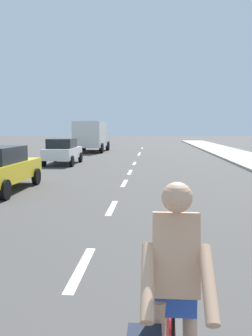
{
  "coord_description": "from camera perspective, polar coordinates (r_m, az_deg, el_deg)",
  "views": [
    {
      "loc": [
        1.1,
        1.81,
        2.19
      ],
      "look_at": [
        0.38,
        11.37,
        1.1
      ],
      "focal_mm": 37.32,
      "sensor_mm": 36.0,
      "label": 1
    }
  ],
  "objects": [
    {
      "name": "lane_stripe_4",
      "position": [
        14.0,
        -0.27,
        -2.49
      ],
      "size": [
        0.16,
        1.8,
        0.01
      ],
      "primitive_type": "cube",
      "color": "white",
      "rests_on": "ground"
    },
    {
      "name": "parked_car_white",
      "position": [
        21.66,
        -10.3,
        2.81
      ],
      "size": [
        1.89,
        3.95,
        1.57
      ],
      "rotation": [
        0.0,
        0.0,
        0.02
      ],
      "color": "white",
      "rests_on": "ground"
    },
    {
      "name": "lane_stripe_7",
      "position": [
        29.16,
        2.11,
        2.19
      ],
      "size": [
        0.16,
        1.8,
        0.01
      ],
      "primitive_type": "cube",
      "color": "white",
      "rests_on": "ground"
    },
    {
      "name": "lane_stripe_6",
      "position": [
        21.88,
        1.38,
        0.76
      ],
      "size": [
        0.16,
        1.8,
        0.01
      ],
      "primitive_type": "cube",
      "color": "white",
      "rests_on": "ground"
    },
    {
      "name": "lane_stripe_5",
      "position": [
        17.53,
        0.65,
        -0.67
      ],
      "size": [
        0.16,
        1.8,
        0.01
      ],
      "primitive_type": "cube",
      "color": "white",
      "rests_on": "ground"
    },
    {
      "name": "lane_stripe_9",
      "position": [
        38.85,
        2.66,
        3.27
      ],
      "size": [
        0.16,
        1.8,
        0.01
      ],
      "primitive_type": "cube",
      "color": "white",
      "rests_on": "ground"
    },
    {
      "name": "delivery_truck",
      "position": [
        32.88,
        -5.62,
        5.27
      ],
      "size": [
        2.75,
        6.27,
        2.8
      ],
      "rotation": [
        0.0,
        0.0,
        -0.01
      ],
      "color": "beige",
      "rests_on": "ground"
    },
    {
      "name": "ground_plane",
      "position": [
        18.36,
        0.82,
        -0.36
      ],
      "size": [
        160.0,
        160.0,
        0.0
      ],
      "primitive_type": "plane",
      "color": "#423F3D"
    },
    {
      "name": "lane_stripe_3",
      "position": [
        9.73,
        -2.33,
        -6.51
      ],
      "size": [
        0.16,
        1.8,
        0.01
      ],
      "primitive_type": "cube",
      "color": "white",
      "rests_on": "ground"
    },
    {
      "name": "cyclist",
      "position": [
        2.75,
        6.99,
        -23.32
      ],
      "size": [
        0.62,
        1.71,
        1.82
      ],
      "rotation": [
        0.0,
        0.0,
        3.14
      ],
      "color": "black",
      "rests_on": "ground"
    },
    {
      "name": "lane_stripe_2",
      "position": [
        5.76,
        -7.34,
        -15.89
      ],
      "size": [
        0.16,
        1.8,
        0.01
      ],
      "primitive_type": "cube",
      "color": "white",
      "rests_on": "ground"
    },
    {
      "name": "lane_stripe_8",
      "position": [
        30.76,
        2.23,
        2.42
      ],
      "size": [
        0.16,
        1.8,
        0.01
      ],
      "primitive_type": "cube",
      "color": "white",
      "rests_on": "ground"
    }
  ]
}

